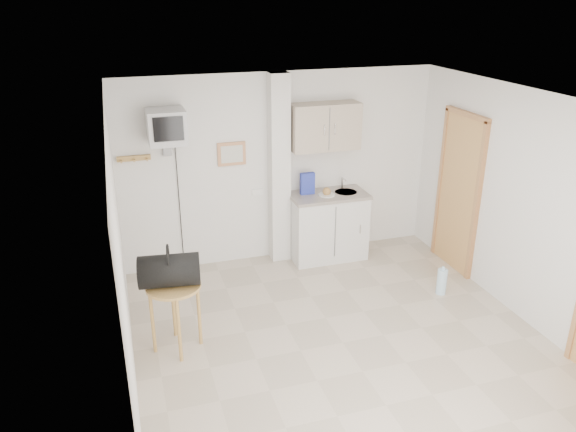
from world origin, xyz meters
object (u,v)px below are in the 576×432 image
object	(u,v)px
round_table	(174,296)
water_bottle	(442,281)
duffel_bag	(169,270)
crt_television	(167,128)

from	to	relation	value
round_table	water_bottle	world-z (taller)	round_table
water_bottle	round_table	bearing A→B (deg)	-176.91
duffel_bag	water_bottle	bearing A→B (deg)	10.11
crt_television	water_bottle	distance (m)	3.75
round_table	water_bottle	size ratio (longest dim) A/B	2.04
crt_television	duffel_bag	xyz separation A→B (m)	(-0.23, -1.59, -1.04)
crt_television	water_bottle	size ratio (longest dim) A/B	5.99
round_table	duffel_bag	size ratio (longest dim) A/B	1.18
duffel_bag	water_bottle	xyz separation A→B (m)	(3.21, 0.17, -0.74)
crt_television	water_bottle	bearing A→B (deg)	-25.42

